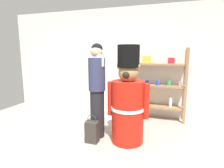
{
  "coord_description": "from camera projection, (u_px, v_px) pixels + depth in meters",
  "views": [
    {
      "loc": [
        1.12,
        -2.25,
        1.53
      ],
      "look_at": [
        0.16,
        0.68,
        1.0
      ],
      "focal_mm": 29.31,
      "sensor_mm": 36.0,
      "label": 1
    }
  ],
  "objects": [
    {
      "name": "shopping_bag",
      "position": [
        92.0,
        132.0,
        3.14
      ],
      "size": [
        0.22,
        0.15,
        0.49
      ],
      "color": "#332D28",
      "rests_on": "ground_plane"
    },
    {
      "name": "merchandise_shelf",
      "position": [
        157.0,
        83.0,
        4.17
      ],
      "size": [
        1.23,
        0.35,
        1.64
      ],
      "color": "#93704C",
      "rests_on": "ground_plane"
    },
    {
      "name": "teddy_bear_guard",
      "position": [
        128.0,
        102.0,
        3.08
      ],
      "size": [
        0.72,
        0.57,
        1.66
      ],
      "color": "red",
      "rests_on": "ground_plane"
    },
    {
      "name": "person_shopper",
      "position": [
        97.0,
        88.0,
        3.25
      ],
      "size": [
        0.31,
        0.3,
        1.69
      ],
      "color": "black",
      "rests_on": "ground_plane"
    },
    {
      "name": "back_wall",
      "position": [
        125.0,
        62.0,
        4.55
      ],
      "size": [
        6.4,
        0.12,
        2.6
      ],
      "primitive_type": "cube",
      "color": "silver",
      "rests_on": "ground_plane"
    },
    {
      "name": "ground_plane",
      "position": [
        88.0,
        157.0,
        2.72
      ],
      "size": [
        6.4,
        6.4,
        0.0
      ],
      "primitive_type": "plane",
      "color": "#9E9389"
    }
  ]
}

